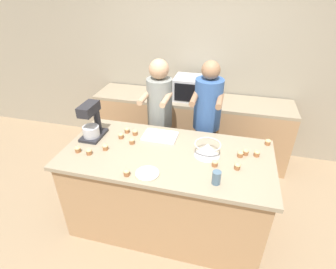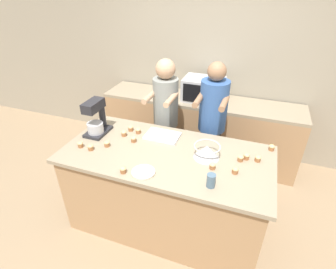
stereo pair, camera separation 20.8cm
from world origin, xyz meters
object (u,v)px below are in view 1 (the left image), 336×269
object	(u,v)px
stand_mixer	(92,123)
cupcake_3	(268,142)
person_right	(206,126)
cupcake_9	(105,147)
small_plate	(147,174)
cupcake_4	(127,130)
cupcake_6	(135,132)
cupcake_11	(246,152)
cupcake_13	(78,149)
cupcake_7	(237,166)
microwave_oven	(194,88)
cupcake_1	(89,151)
cupcake_10	(132,141)
cupcake_12	(127,172)
cupcake_0	(215,163)
cupcake_2	(121,136)
cupcake_5	(240,154)
drinking_glass	(216,178)
person_left	(160,121)
baking_tray	(160,136)
cupcake_8	(257,153)
mixing_bowl	(207,149)

from	to	relation	value
stand_mixer	cupcake_3	world-z (taller)	stand_mixer
person_right	cupcake_9	bearing A→B (deg)	-136.68
small_plate	cupcake_4	bearing A→B (deg)	125.01
small_plate	cupcake_6	distance (m)	0.69
cupcake_11	cupcake_13	bearing A→B (deg)	-167.27
cupcake_7	cupcake_9	xyz separation A→B (m)	(-1.27, -0.01, 0.00)
microwave_oven	cupcake_1	size ratio (longest dim) A/B	8.99
cupcake_10	cupcake_12	distance (m)	0.50
stand_mixer	cupcake_0	bearing A→B (deg)	-8.40
cupcake_4	cupcake_11	xyz separation A→B (m)	(1.26, -0.11, 0.00)
small_plate	cupcake_7	bearing A→B (deg)	19.88
cupcake_2	cupcake_5	xyz separation A→B (m)	(1.23, -0.03, 0.00)
drinking_glass	cupcake_10	xyz separation A→B (m)	(-0.89, 0.40, -0.03)
cupcake_2	cupcake_3	distance (m)	1.51
drinking_glass	cupcake_9	bearing A→B (deg)	168.38
stand_mixer	small_plate	distance (m)	0.89
stand_mixer	cupcake_9	bearing A→B (deg)	-40.46
person_left	cupcake_2	distance (m)	0.66
cupcake_7	person_right	bearing A→B (deg)	114.32
microwave_oven	drinking_glass	size ratio (longest dim) A/B	4.58
stand_mixer	microwave_oven	size ratio (longest dim) A/B	0.70
cupcake_1	cupcake_5	distance (m)	1.44
stand_mixer	cupcake_3	bearing A→B (deg)	9.35
baking_tray	cupcake_12	xyz separation A→B (m)	(-0.11, -0.68, 0.01)
cupcake_0	cupcake_12	world-z (taller)	same
baking_tray	small_plate	bearing A→B (deg)	-84.38
stand_mixer	cupcake_5	world-z (taller)	stand_mixer
person_right	microwave_oven	world-z (taller)	person_right
cupcake_2	person_right	bearing A→B (deg)	35.95
cupcake_8	person_right	bearing A→B (deg)	133.23
microwave_oven	baking_tray	bearing A→B (deg)	-98.50
cupcake_11	cupcake_6	bearing A→B (deg)	175.71
small_plate	cupcake_3	size ratio (longest dim) A/B	3.40
cupcake_9	cupcake_3	bearing A→B (deg)	17.54
cupcake_3	cupcake_10	bearing A→B (deg)	-166.47
drinking_glass	cupcake_3	distance (m)	0.85
cupcake_6	cupcake_12	size ratio (longest dim) A/B	1.00
cupcake_0	cupcake_8	size ratio (longest dim) A/B	1.00
cupcake_10	cupcake_8	bearing A→B (deg)	4.13
stand_mixer	cupcake_0	world-z (taller)	stand_mixer
mixing_bowl	baking_tray	bearing A→B (deg)	158.58
cupcake_8	cupcake_6	bearing A→B (deg)	176.13
microwave_oven	cupcake_8	size ratio (longest dim) A/B	8.99
cupcake_5	cupcake_3	bearing A→B (deg)	46.80
small_plate	cupcake_11	bearing A→B (deg)	32.20
cupcake_12	cupcake_4	bearing A→B (deg)	111.75
cupcake_1	cupcake_12	world-z (taller)	same
person_left	cupcake_0	size ratio (longest dim) A/B	27.01
person_left	cupcake_3	xyz separation A→B (m)	(1.24, -0.35, 0.10)
stand_mixer	cupcake_12	distance (m)	0.79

